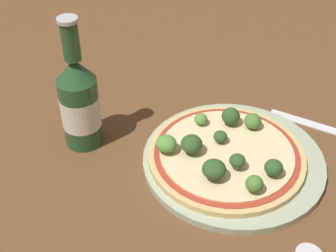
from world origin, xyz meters
The scene contains 15 objects.
ground_plane centered at (0.00, 0.00, 0.00)m, with size 3.00×3.00×0.00m, color brown.
plate centered at (-0.01, -0.01, 0.01)m, with size 0.29×0.29×0.01m.
pizza centered at (-0.02, 0.00, 0.02)m, with size 0.25×0.25×0.01m.
broccoli_floret_0 centered at (0.03, 0.05, 0.04)m, with size 0.03×0.03×0.03m.
broccoli_floret_1 centered at (-0.04, -0.04, 0.04)m, with size 0.03×0.03×0.03m.
broccoli_floret_2 centered at (-0.05, -0.09, 0.04)m, with size 0.03×0.03×0.03m.
broccoli_floret_3 centered at (-0.08, -0.03, 0.04)m, with size 0.04×0.04×0.03m.
broccoli_floret_4 centered at (-0.10, 0.06, 0.04)m, with size 0.03×0.03×0.03m.
broccoli_floret_5 centered at (-0.02, 0.02, 0.04)m, with size 0.02×0.02×0.02m.
broccoli_floret_6 centered at (-0.01, 0.08, 0.04)m, with size 0.02×0.02×0.02m.
broccoli_floret_7 centered at (-0.01, -0.08, 0.04)m, with size 0.03×0.03×0.03m.
broccoli_floret_8 centered at (-0.07, 0.03, 0.04)m, with size 0.03×0.03×0.03m.
broccoli_floret_9 centered at (0.05, 0.02, 0.04)m, with size 0.03×0.03×0.03m.
beer_bottle centered at (-0.17, 0.19, 0.08)m, with size 0.07×0.07×0.23m.
fork centered at (0.17, -0.03, 0.00)m, with size 0.08×0.17×0.00m.
Camera 1 is at (-0.44, -0.37, 0.53)m, focal length 50.00 mm.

